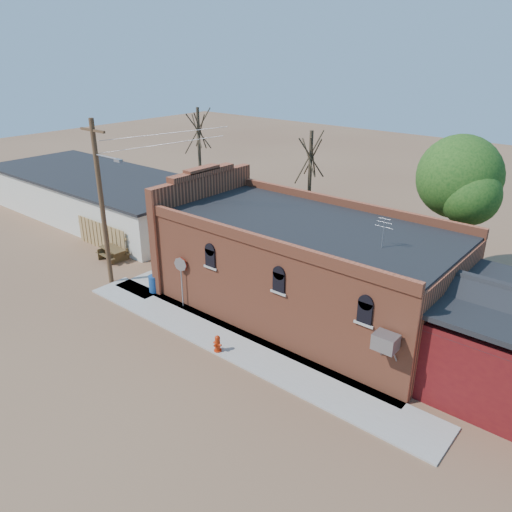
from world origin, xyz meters
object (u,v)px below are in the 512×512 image
Objects in this scene: trash_barrel at (154,284)px; picnic_table at (113,252)px; fire_hydrant at (217,343)px; stop_sign at (181,269)px; brick_bar at (300,266)px; utility_pole at (102,201)px.

picnic_table is at bearing 167.01° from trash_barrel.
fire_hydrant is 0.28× the size of stop_sign.
brick_bar is 10.96m from utility_pole.
stop_sign is at bearing -3.20° from trash_barrel.
stop_sign is (-4.16, 1.80, 1.68)m from fire_hydrant.
fire_hydrant is at bearing -12.06° from stop_sign.
utility_pole is 4.71× the size of picnic_table.
trash_barrel is 0.48× the size of picnic_table.
brick_bar is 8.01m from trash_barrel.
trash_barrel is (-6.94, -3.56, -1.80)m from brick_bar.
trash_barrel is (-6.53, 1.94, 0.08)m from fire_hydrant.
stop_sign is 8.16m from picnic_table.
utility_pole is 3.36× the size of stop_sign.
fire_hydrant is (-0.41, -5.50, -1.88)m from brick_bar.
utility_pole is at bearing -33.63° from picnic_table.
stop_sign is (5.22, 0.60, -2.63)m from utility_pole.
utility_pole is 9.84× the size of trash_barrel.
brick_bar is at bearing 13.91° from picnic_table.
picnic_table is at bearing -178.69° from stop_sign.
fire_hydrant is (9.38, -1.20, -4.32)m from utility_pole.
picnic_table is at bearing 142.91° from utility_pole.
fire_hydrant reaches higher than picnic_table.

